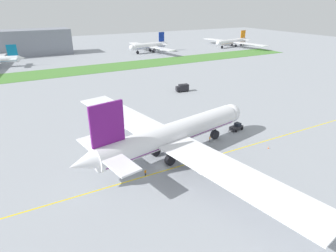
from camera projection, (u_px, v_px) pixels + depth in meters
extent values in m
plane|color=#9399A0|center=(163.00, 166.00, 68.90)|extent=(600.00, 600.00, 0.00)
cube|color=yellow|center=(166.00, 170.00, 67.37)|extent=(280.00, 0.36, 0.01)
cube|color=#4C8438|center=(68.00, 72.00, 161.85)|extent=(320.00, 24.00, 0.10)
cylinder|color=white|center=(173.00, 133.00, 71.14)|extent=(42.00, 13.17, 5.61)
cube|color=#661472|center=(173.00, 137.00, 71.53)|extent=(40.28, 12.42, 0.67)
sphere|color=white|center=(231.00, 113.00, 84.12)|extent=(5.33, 5.33, 5.33)
cone|color=white|center=(84.00, 163.00, 57.42)|extent=(6.94, 5.82, 4.77)
cube|color=#661472|center=(107.00, 124.00, 58.08)|extent=(7.48, 1.93, 8.97)
cube|color=white|center=(94.00, 144.00, 64.15)|extent=(6.15, 9.66, 0.39)
cube|color=white|center=(120.00, 164.00, 56.19)|extent=(6.15, 9.66, 0.39)
cube|color=white|center=(121.00, 114.00, 85.52)|extent=(15.90, 38.56, 0.45)
cube|color=white|center=(237.00, 176.00, 54.90)|extent=(15.90, 38.56, 0.45)
cylinder|color=#B7BABF|center=(141.00, 127.00, 80.93)|extent=(5.80, 4.01, 3.08)
cylinder|color=black|center=(148.00, 124.00, 82.48)|extent=(1.05, 3.27, 3.24)
cylinder|color=#B7BABF|center=(209.00, 164.00, 62.30)|extent=(5.80, 4.01, 3.08)
cylinder|color=black|center=(217.00, 160.00, 63.84)|extent=(1.05, 3.27, 3.24)
cylinder|color=black|center=(215.00, 131.00, 81.88)|extent=(0.59, 0.59, 2.17)
cylinder|color=black|center=(215.00, 134.00, 82.31)|extent=(2.84, 1.67, 2.66)
cylinder|color=black|center=(155.00, 147.00, 72.85)|extent=(0.59, 0.59, 2.17)
cylinder|color=black|center=(155.00, 151.00, 73.28)|extent=(2.84, 1.67, 2.66)
cylinder|color=black|center=(170.00, 156.00, 68.67)|extent=(0.59, 0.59, 2.17)
cylinder|color=black|center=(170.00, 160.00, 69.10)|extent=(2.84, 1.67, 2.66)
cube|color=black|center=(229.00, 112.00, 83.35)|extent=(2.70, 4.49, 1.01)
sphere|color=black|center=(111.00, 146.00, 63.71)|extent=(0.39, 0.39, 0.39)
sphere|color=black|center=(121.00, 143.00, 65.24)|extent=(0.39, 0.39, 0.39)
sphere|color=black|center=(131.00, 140.00, 66.77)|extent=(0.39, 0.39, 0.39)
sphere|color=black|center=(140.00, 137.00, 68.30)|extent=(0.39, 0.39, 0.39)
sphere|color=black|center=(149.00, 134.00, 69.83)|extent=(0.39, 0.39, 0.39)
sphere|color=black|center=(158.00, 131.00, 71.36)|extent=(0.39, 0.39, 0.39)
sphere|color=black|center=(166.00, 128.00, 72.89)|extent=(0.39, 0.39, 0.39)
sphere|color=black|center=(174.00, 126.00, 74.42)|extent=(0.39, 0.39, 0.39)
sphere|color=black|center=(181.00, 123.00, 75.95)|extent=(0.39, 0.39, 0.39)
sphere|color=black|center=(189.00, 121.00, 77.48)|extent=(0.39, 0.39, 0.39)
sphere|color=black|center=(196.00, 118.00, 79.01)|extent=(0.39, 0.39, 0.39)
sphere|color=black|center=(202.00, 116.00, 80.54)|extent=(0.39, 0.39, 0.39)
sphere|color=black|center=(209.00, 114.00, 82.08)|extent=(0.39, 0.39, 0.39)
cube|color=#26262B|center=(236.00, 127.00, 88.15)|extent=(4.56, 2.99, 0.81)
cube|color=black|center=(238.00, 124.00, 88.18)|extent=(1.81, 1.96, 0.90)
cylinder|color=black|center=(230.00, 131.00, 86.51)|extent=(1.79, 0.45, 0.12)
cylinder|color=black|center=(236.00, 131.00, 86.66)|extent=(0.95, 0.51, 0.90)
cylinder|color=black|center=(230.00, 129.00, 88.26)|extent=(0.95, 0.51, 0.90)
cylinder|color=black|center=(242.00, 128.00, 88.37)|extent=(0.95, 0.51, 0.90)
cylinder|color=black|center=(236.00, 126.00, 89.97)|extent=(0.95, 0.51, 0.90)
cylinder|color=black|center=(174.00, 148.00, 76.43)|extent=(0.12, 0.12, 0.81)
cylinder|color=#BFE519|center=(174.00, 146.00, 76.12)|extent=(0.09, 0.09, 0.52)
cylinder|color=black|center=(173.00, 148.00, 76.49)|extent=(0.12, 0.12, 0.81)
cylinder|color=#BFE519|center=(173.00, 146.00, 76.27)|extent=(0.09, 0.09, 0.52)
cube|color=#BFE519|center=(173.00, 146.00, 76.18)|extent=(0.46, 0.48, 0.57)
sphere|color=brown|center=(173.00, 145.00, 76.02)|extent=(0.22, 0.22, 0.22)
cylinder|color=black|center=(210.00, 141.00, 80.70)|extent=(0.13, 0.13, 0.88)
cylinder|color=orange|center=(210.00, 138.00, 80.28)|extent=(0.10, 0.10, 0.56)
cylinder|color=black|center=(210.00, 140.00, 80.87)|extent=(0.13, 0.13, 0.88)
cylinder|color=orange|center=(210.00, 138.00, 80.72)|extent=(0.10, 0.10, 0.56)
cube|color=orange|center=(210.00, 138.00, 80.49)|extent=(0.52, 0.49, 0.62)
sphere|color=#8C6647|center=(210.00, 137.00, 80.31)|extent=(0.24, 0.24, 0.24)
cylinder|color=black|center=(145.00, 174.00, 65.02)|extent=(0.12, 0.12, 0.79)
cylinder|color=orange|center=(145.00, 172.00, 64.67)|extent=(0.09, 0.09, 0.50)
cylinder|color=black|center=(146.00, 174.00, 65.15)|extent=(0.12, 0.12, 0.79)
cylinder|color=orange|center=(146.00, 171.00, 64.98)|extent=(0.09, 0.09, 0.50)
cube|color=orange|center=(145.00, 172.00, 64.82)|extent=(0.47, 0.35, 0.56)
sphere|color=tan|center=(145.00, 170.00, 64.66)|extent=(0.21, 0.21, 0.21)
cube|color=#F2590C|center=(268.00, 148.00, 77.31)|extent=(0.36, 0.36, 0.03)
cone|color=#F2590C|center=(268.00, 147.00, 77.19)|extent=(0.28, 0.28, 0.55)
cylinder|color=white|center=(268.00, 147.00, 77.18)|extent=(0.17, 0.17, 0.06)
cube|color=black|center=(184.00, 87.00, 125.64)|extent=(4.49, 3.05, 2.74)
cube|color=black|center=(178.00, 89.00, 125.02)|extent=(1.98, 2.53, 1.95)
cube|color=#263347|center=(176.00, 88.00, 124.64)|extent=(0.42, 1.99, 0.86)
cylinder|color=black|center=(179.00, 92.00, 124.37)|extent=(0.94, 0.45, 0.90)
cylinder|color=black|center=(177.00, 90.00, 126.44)|extent=(0.94, 0.45, 0.90)
cylinder|color=black|center=(187.00, 91.00, 125.46)|extent=(0.94, 0.45, 0.90)
cylinder|color=black|center=(185.00, 89.00, 127.53)|extent=(0.94, 0.45, 0.90)
cone|color=white|center=(22.00, 58.00, 174.30)|extent=(5.03, 4.23, 3.44)
cube|color=#0C6B9E|center=(12.00, 50.00, 171.11)|extent=(5.70, 1.49, 6.47)
cube|color=white|center=(14.00, 59.00, 169.60)|extent=(4.68, 7.02, 0.28)
cube|color=white|center=(16.00, 57.00, 176.68)|extent=(4.68, 7.02, 0.28)
cylinder|color=white|center=(149.00, 46.00, 221.41)|extent=(28.61, 8.80, 4.51)
cube|color=navy|center=(149.00, 47.00, 221.72)|extent=(27.44, 8.27, 0.54)
sphere|color=white|center=(132.00, 47.00, 212.83)|extent=(4.29, 4.29, 4.29)
cone|color=white|center=(166.00, 44.00, 230.29)|extent=(5.49, 4.55, 3.84)
cube|color=navy|center=(161.00, 37.00, 225.69)|extent=(5.09, 1.23, 7.22)
cube|color=white|center=(165.00, 44.00, 224.79)|extent=(4.18, 7.61, 0.32)
cube|color=white|center=(159.00, 43.00, 231.36)|extent=(4.18, 7.61, 0.32)
cube|color=white|center=(162.00, 49.00, 211.53)|extent=(10.05, 26.08, 0.36)
cube|color=white|center=(140.00, 44.00, 233.32)|extent=(10.05, 26.08, 0.36)
cylinder|color=#B7BABF|center=(157.00, 50.00, 215.76)|extent=(4.62, 3.11, 2.48)
cylinder|color=black|center=(154.00, 50.00, 214.57)|extent=(0.77, 2.63, 2.61)
cylinder|color=#B7BABF|center=(143.00, 47.00, 229.22)|extent=(4.62, 3.11, 2.48)
cylinder|color=black|center=(141.00, 47.00, 228.03)|extent=(0.77, 2.63, 2.61)
cylinder|color=black|center=(138.00, 51.00, 216.67)|extent=(0.47, 0.47, 1.75)
cylinder|color=black|center=(138.00, 52.00, 217.02)|extent=(2.27, 1.28, 2.14)
cylinder|color=black|center=(153.00, 50.00, 222.19)|extent=(0.47, 0.47, 1.75)
cylinder|color=black|center=(153.00, 51.00, 222.54)|extent=(2.27, 1.28, 2.14)
cylinder|color=black|center=(150.00, 49.00, 225.64)|extent=(0.47, 0.47, 1.75)
cylinder|color=black|center=(150.00, 50.00, 225.99)|extent=(2.27, 1.28, 2.14)
cylinder|color=white|center=(232.00, 41.00, 249.33)|extent=(34.33, 10.32, 4.04)
cube|color=orange|center=(232.00, 42.00, 249.61)|extent=(32.93, 9.75, 0.48)
sphere|color=white|center=(218.00, 43.00, 238.75)|extent=(3.84, 3.84, 3.84)
cone|color=white|center=(246.00, 39.00, 260.20)|extent=(5.00, 4.20, 3.43)
cube|color=orange|center=(243.00, 34.00, 255.58)|extent=(6.12, 1.54, 6.46)
cube|color=white|center=(247.00, 40.00, 254.97)|extent=(4.90, 7.05, 0.28)
cube|color=white|center=(239.00, 39.00, 260.70)|extent=(4.90, 7.05, 0.28)
cube|color=white|center=(250.00, 44.00, 238.19)|extent=(13.11, 31.62, 0.32)
cube|color=white|center=(218.00, 40.00, 262.86)|extent=(13.11, 31.62, 0.32)
cylinder|color=#B7BABF|center=(242.00, 45.00, 242.99)|extent=(4.18, 2.90, 2.22)
cylinder|color=black|center=(241.00, 45.00, 241.87)|extent=(0.76, 2.35, 2.33)
cylinder|color=#B7BABF|center=(223.00, 42.00, 257.85)|extent=(4.18, 2.90, 2.22)
cylinder|color=black|center=(222.00, 42.00, 256.73)|extent=(0.76, 2.35, 2.33)
cylinder|color=black|center=(222.00, 46.00, 242.90)|extent=(0.42, 0.42, 1.56)
cylinder|color=black|center=(222.00, 47.00, 243.21)|extent=(2.05, 1.20, 1.92)
cylinder|color=black|center=(236.00, 45.00, 250.54)|extent=(0.42, 0.42, 1.56)
cylinder|color=black|center=(236.00, 46.00, 250.85)|extent=(2.05, 1.20, 1.92)
cylinder|color=black|center=(232.00, 44.00, 253.54)|extent=(0.42, 0.42, 1.56)
cylinder|color=black|center=(232.00, 45.00, 253.85)|extent=(2.05, 1.20, 1.92)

